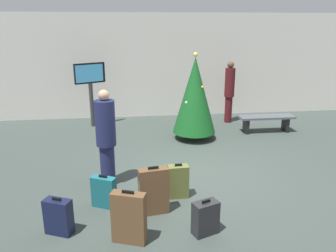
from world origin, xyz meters
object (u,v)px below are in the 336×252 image
at_px(suitcase_1, 104,192).
at_px(suitcase_2, 154,191).
at_px(suitcase_3, 205,218).
at_px(flight_info_kiosk, 90,82).
at_px(suitcase_5, 178,181).
at_px(holiday_tree, 195,95).
at_px(traveller_1, 229,90).
at_px(traveller_0, 106,136).
at_px(waiting_bench, 266,120).
at_px(suitcase_4, 59,217).
at_px(suitcase_0, 129,218).

height_order(suitcase_1, suitcase_2, suitcase_2).
bearing_deg(suitcase_3, flight_info_kiosk, 110.46).
bearing_deg(suitcase_5, suitcase_3, -78.45).
bearing_deg(holiday_tree, traveller_1, 46.02).
height_order(flight_info_kiosk, traveller_0, flight_info_kiosk).
distance_m(waiting_bench, suitcase_2, 5.34).
bearing_deg(suitcase_4, traveller_1, 52.10).
relative_size(flight_info_kiosk, suitcase_0, 2.35).
bearing_deg(traveller_1, suitcase_5, -116.77).
bearing_deg(holiday_tree, suitcase_3, -99.02).
bearing_deg(suitcase_4, suitcase_3, -7.27).
bearing_deg(traveller_0, suitcase_5, -27.79).
bearing_deg(waiting_bench, suitcase_3, -121.92).
height_order(flight_info_kiosk, suitcase_2, flight_info_kiosk).
height_order(waiting_bench, suitcase_4, suitcase_4).
relative_size(traveller_0, suitcase_4, 3.17).
relative_size(flight_info_kiosk, waiting_bench, 1.21).
distance_m(flight_info_kiosk, suitcase_1, 5.01).
bearing_deg(traveller_0, flight_info_kiosk, 99.27).
height_order(waiting_bench, suitcase_3, suitcase_3).
bearing_deg(flight_info_kiosk, suitcase_1, -82.68).
xyz_separation_m(flight_info_kiosk, traveller_0, (0.65, -3.99, -0.37)).
bearing_deg(suitcase_4, suitcase_0, -18.04).
distance_m(waiting_bench, suitcase_0, 6.15).
bearing_deg(holiday_tree, suitcase_2, -111.10).
height_order(traveller_0, suitcase_4, traveller_0).
xyz_separation_m(flight_info_kiosk, suitcase_3, (2.17, -5.82, -1.10)).
height_order(suitcase_2, suitcase_5, suitcase_2).
relative_size(suitcase_1, suitcase_5, 0.91).
bearing_deg(traveller_1, suitcase_2, -118.86).
bearing_deg(suitcase_4, waiting_bench, 40.65).
relative_size(traveller_1, suitcase_1, 3.26).
bearing_deg(suitcase_1, suitcase_4, -132.25).
xyz_separation_m(flight_info_kiosk, suitcase_4, (-0.00, -5.54, -1.08)).
distance_m(waiting_bench, traveller_0, 5.24).
bearing_deg(waiting_bench, suitcase_5, -131.93).
relative_size(traveller_0, traveller_1, 0.98).
xyz_separation_m(waiting_bench, suitcase_3, (-2.87, -4.61, -0.10)).
distance_m(suitcase_0, suitcase_5, 1.51).
bearing_deg(suitcase_0, suitcase_1, 112.01).
distance_m(suitcase_0, suitcase_2, 0.83).
relative_size(suitcase_2, suitcase_4, 1.41).
height_order(suitcase_0, suitcase_4, suitcase_0).
height_order(suitcase_1, suitcase_3, suitcase_1).
distance_m(suitcase_2, suitcase_3, 0.99).
xyz_separation_m(traveller_0, suitcase_1, (-0.03, -0.86, -0.72)).
bearing_deg(suitcase_3, holiday_tree, 80.98).
bearing_deg(traveller_0, suitcase_3, -50.27).
distance_m(traveller_0, suitcase_1, 1.12).
distance_m(traveller_1, suitcase_1, 6.05).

